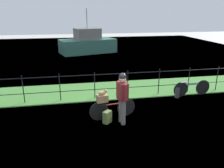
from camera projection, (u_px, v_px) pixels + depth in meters
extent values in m
plane|color=beige|center=(124.00, 123.00, 7.18)|extent=(60.00, 60.00, 0.00)
cube|color=#478438|center=(108.00, 90.00, 10.10)|extent=(27.00, 2.40, 0.03)
plane|color=slate|center=(93.00, 59.00, 16.60)|extent=(30.00, 30.00, 0.00)
cylinder|color=black|center=(23.00, 90.00, 8.52)|extent=(0.04, 0.04, 1.14)
cylinder|color=black|center=(60.00, 88.00, 8.76)|extent=(0.04, 0.04, 1.14)
cylinder|color=black|center=(95.00, 86.00, 8.99)|extent=(0.04, 0.04, 1.14)
cylinder|color=black|center=(128.00, 84.00, 9.23)|extent=(0.04, 0.04, 1.14)
cylinder|color=black|center=(159.00, 82.00, 9.47)|extent=(0.04, 0.04, 1.14)
cylinder|color=black|center=(189.00, 80.00, 9.70)|extent=(0.04, 0.04, 1.14)
cylinder|color=black|center=(217.00, 78.00, 9.94)|extent=(0.04, 0.04, 1.14)
cylinder|color=black|center=(111.00, 88.00, 9.16)|extent=(18.00, 0.03, 0.03)
cylinder|color=black|center=(111.00, 74.00, 8.97)|extent=(18.00, 0.03, 0.03)
cylinder|color=black|center=(126.00, 107.00, 7.58)|extent=(0.64, 0.15, 0.64)
cylinder|color=black|center=(99.00, 111.00, 7.27)|extent=(0.64, 0.15, 0.64)
cylinder|color=#9E2D2D|center=(113.00, 104.00, 7.37)|extent=(0.76, 0.17, 0.04)
cube|color=black|center=(102.00, 105.00, 7.24)|extent=(0.21, 0.12, 0.06)
cube|color=slate|center=(102.00, 102.00, 7.21)|extent=(0.38, 0.22, 0.02)
cube|color=#A87F51|center=(102.00, 98.00, 7.17)|extent=(0.39, 0.30, 0.24)
ellipsoid|color=tan|center=(102.00, 93.00, 7.11)|extent=(0.30, 0.18, 0.13)
sphere|color=tan|center=(106.00, 91.00, 7.13)|extent=(0.11, 0.11, 0.11)
cylinder|color=slate|center=(121.00, 110.00, 7.13)|extent=(0.14, 0.14, 0.82)
cylinder|color=slate|center=(123.00, 113.00, 6.95)|extent=(0.14, 0.14, 0.82)
cube|color=maroon|center=(122.00, 91.00, 6.83)|extent=(0.32, 0.44, 0.56)
cylinder|color=maroon|center=(120.00, 88.00, 7.02)|extent=(0.10, 0.10, 0.50)
cylinder|color=maroon|center=(125.00, 93.00, 6.62)|extent=(0.10, 0.10, 0.50)
sphere|color=tan|center=(123.00, 79.00, 6.71)|extent=(0.22, 0.22, 0.22)
sphere|color=black|center=(123.00, 77.00, 6.68)|extent=(0.23, 0.23, 0.23)
cube|color=olive|center=(107.00, 117.00, 7.13)|extent=(0.33, 0.32, 0.40)
cylinder|color=#38383D|center=(177.00, 92.00, 9.22)|extent=(0.20, 0.20, 0.44)
cylinder|color=black|center=(203.00, 87.00, 9.53)|extent=(0.65, 0.10, 0.65)
cylinder|color=black|center=(181.00, 89.00, 9.27)|extent=(0.65, 0.10, 0.65)
cylinder|color=#3D569E|center=(192.00, 84.00, 9.34)|extent=(0.83, 0.11, 0.04)
cube|color=black|center=(184.00, 84.00, 9.23)|extent=(0.21, 0.11, 0.06)
cube|color=slate|center=(184.00, 82.00, 9.20)|extent=(0.37, 0.19, 0.02)
cube|color=#336656|center=(88.00, 46.00, 19.15)|extent=(5.06, 3.35, 1.17)
cube|color=slate|center=(87.00, 34.00, 18.82)|extent=(2.38, 2.01, 0.91)
cylinder|color=#B2B2B2|center=(87.00, 18.00, 18.43)|extent=(0.10, 0.10, 1.60)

